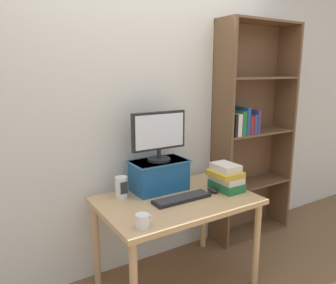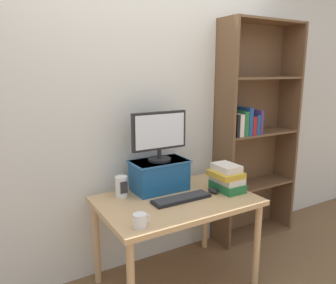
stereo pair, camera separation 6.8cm
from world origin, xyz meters
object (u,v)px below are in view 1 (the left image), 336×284
object	(u,v)px
keyboard	(182,198)
coffee_mug	(143,221)
book_stack	(226,177)
desk_speaker	(122,187)
computer_monitor	(159,134)
bookshelf_unit	(250,131)
desk	(177,209)
riser_box	(159,175)
computer_mouse	(213,190)

from	to	relation	value
keyboard	coffee_mug	distance (m)	0.50
book_stack	coffee_mug	distance (m)	0.89
keyboard	coffee_mug	world-z (taller)	coffee_mug
keyboard	desk_speaker	world-z (taller)	desk_speaker
computer_monitor	desk_speaker	xyz separation A→B (m)	(-0.32, 0.02, -0.37)
book_stack	coffee_mug	bearing A→B (deg)	-165.41
bookshelf_unit	book_stack	world-z (taller)	bookshelf_unit
desk	book_stack	bearing A→B (deg)	-6.45
book_stack	desk_speaker	distance (m)	0.82
book_stack	bookshelf_unit	bearing A→B (deg)	30.60
keyboard	book_stack	bearing A→B (deg)	-0.47
riser_box	desk_speaker	distance (m)	0.32
desk	riser_box	xyz separation A→B (m)	(-0.02, 0.22, 0.21)
bookshelf_unit	computer_mouse	bearing A→B (deg)	-154.11
computer_mouse	book_stack	xyz separation A→B (m)	(0.13, -0.01, 0.08)
riser_box	coffee_mug	xyz separation A→B (m)	(-0.41, -0.50, -0.08)
riser_box	computer_monitor	world-z (taller)	computer_monitor
bookshelf_unit	desk	bearing A→B (deg)	-163.01
computer_monitor	book_stack	distance (m)	0.64
book_stack	desk_speaker	world-z (taller)	book_stack
bookshelf_unit	coffee_mug	distance (m)	1.64
keyboard	computer_mouse	world-z (taller)	computer_mouse
computer_monitor	keyboard	world-z (taller)	computer_monitor
desk	book_stack	distance (m)	0.47
computer_monitor	computer_mouse	bearing A→B (deg)	-38.92
riser_box	desk_speaker	world-z (taller)	riser_box
computer_monitor	computer_mouse	distance (m)	0.60
riser_box	computer_mouse	world-z (taller)	riser_box
computer_mouse	book_stack	size ratio (longest dim) A/B	0.39
bookshelf_unit	computer_monitor	size ratio (longest dim) A/B	4.58
desk	coffee_mug	size ratio (longest dim) A/B	10.20
bookshelf_unit	book_stack	bearing A→B (deg)	-149.40
computer_monitor	riser_box	bearing A→B (deg)	90.00
riser_box	coffee_mug	world-z (taller)	riser_box
riser_box	computer_monitor	size ratio (longest dim) A/B	0.98
keyboard	computer_mouse	size ratio (longest dim) A/B	4.33
bookshelf_unit	keyboard	size ratio (longest dim) A/B	4.62
desk	desk_speaker	bearing A→B (deg)	144.80
desk	computer_mouse	xyz separation A→B (m)	(0.31, -0.04, 0.10)
computer_monitor	keyboard	distance (m)	0.52
bookshelf_unit	riser_box	world-z (taller)	bookshelf_unit
desk_speaker	book_stack	bearing A→B (deg)	-20.35
desk_speaker	computer_mouse	bearing A→B (deg)	-23.58
computer_mouse	coffee_mug	xyz separation A→B (m)	(-0.73, -0.23, 0.02)
bookshelf_unit	riser_box	distance (m)	1.12
desk_speaker	coffee_mug	bearing A→B (deg)	-100.03
desk	desk_speaker	world-z (taller)	desk_speaker
keyboard	desk_speaker	bearing A→B (deg)	141.16
desk	keyboard	distance (m)	0.11
coffee_mug	bookshelf_unit	bearing A→B (deg)	21.86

